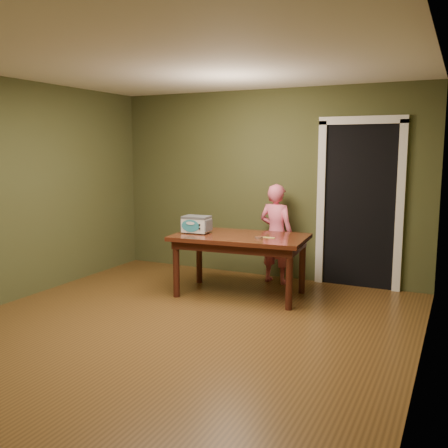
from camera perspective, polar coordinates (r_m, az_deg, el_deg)
name	(u,v)px	position (r m, az deg, el deg)	size (l,w,h in m)	color
floor	(173,332)	(5.07, -5.82, -12.18)	(5.00, 5.00, 0.00)	brown
room_shell	(171,158)	(4.74, -6.13, 7.50)	(4.52, 5.02, 2.61)	#414725
doorway	(364,204)	(6.95, 15.67, 2.18)	(1.10, 0.66, 2.25)	black
dining_table	(240,243)	(6.10, 1.86, -2.22)	(1.67, 1.04, 0.75)	#38170C
toy_oven	(196,224)	(6.24, -3.17, 0.03)	(0.36, 0.26, 0.21)	#4C4F54
baking_pan	(259,237)	(5.87, 4.03, -1.54)	(0.10, 0.10, 0.02)	silver
spatula	(268,237)	(5.93, 5.00, -1.54)	(0.18, 0.03, 0.01)	#E1DC62
child	(276,234)	(6.71, 5.98, -1.12)	(0.49, 0.32, 1.33)	#EE6280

